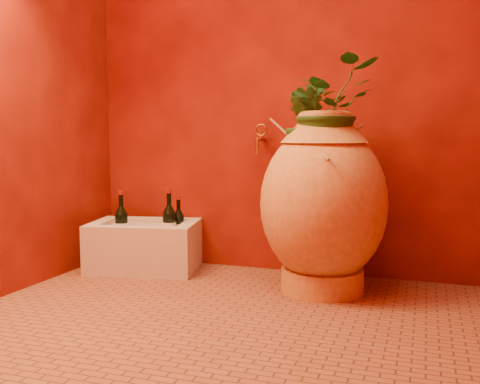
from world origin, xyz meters
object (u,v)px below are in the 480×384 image
at_px(wine_bottle_b, 169,225).
at_px(wine_bottle_c, 121,225).
at_px(wall_tap, 260,138).
at_px(amphora, 323,203).
at_px(stone_basin, 145,247).
at_px(wine_bottle_a, 179,226).

bearing_deg(wine_bottle_b, wine_bottle_c, -160.49).
bearing_deg(wall_tap, wine_bottle_c, -162.41).
bearing_deg(amphora, wine_bottle_b, 173.03).
bearing_deg(stone_basin, wall_tap, 14.67).
bearing_deg(wine_bottle_b, amphora, -6.97).
bearing_deg(wine_bottle_a, wall_tap, 9.95).
distance_m(amphora, wine_bottle_b, 1.01).
bearing_deg(wine_bottle_b, wall_tap, 16.58).
bearing_deg(amphora, wall_tap, 147.59).
relative_size(stone_basin, wine_bottle_c, 2.17).
height_order(stone_basin, wine_bottle_a, wine_bottle_a).
bearing_deg(wine_bottle_b, wine_bottle_a, 66.97).
bearing_deg(wine_bottle_a, wine_bottle_c, -151.20).
bearing_deg(wall_tap, wine_bottle_b, -163.42).
bearing_deg(amphora, wine_bottle_a, 168.62).
distance_m(wine_bottle_a, wine_bottle_b, 0.08).
xyz_separation_m(stone_basin, wine_bottle_c, (-0.12, -0.08, 0.14)).
distance_m(amphora, wall_tap, 0.63).
height_order(stone_basin, wall_tap, wall_tap).
xyz_separation_m(wine_bottle_a, wine_bottle_c, (-0.31, -0.17, 0.01)).
bearing_deg(wine_bottle_a, amphora, -11.38).
bearing_deg(stone_basin, wine_bottle_c, -146.93).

